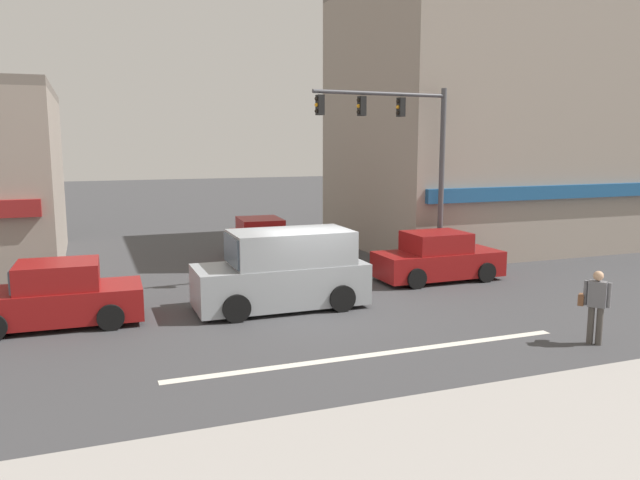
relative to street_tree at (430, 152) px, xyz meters
The scene contains 12 objects.
ground_plane 11.42m from the street_tree, 135.74° to the right, with size 120.00×120.00×0.00m, color #3D3D3F.
lane_marking_stripe 13.96m from the street_tree, 124.92° to the right, with size 9.00×0.24×0.01m, color silver.
sidewalk_curb 18.13m from the street_tree, 115.61° to the right, with size 40.00×5.00×0.16m, color #9E9993.
building_right_corner 4.37m from the street_tree, 11.58° to the left, with size 13.39×9.25×10.96m.
street_tree is the anchor object (origin of this frame).
utility_pole_far_right 1.54m from the street_tree, 32.44° to the right, with size 1.40×0.22×8.77m.
traffic_light_mast 5.39m from the street_tree, 127.48° to the right, with size 4.87×0.66×6.20m.
van_crossing_rightbound 11.10m from the street_tree, 141.41° to the right, with size 4.60×2.05×2.11m.
sedan_waiting_far 7.85m from the street_tree, behind, with size 2.06×4.19×1.58m.
sedan_crossing_leftbound 15.75m from the street_tree, 155.95° to the right, with size 4.16×1.99×1.58m.
sedan_parked_curbside 6.68m from the street_tree, 117.18° to the right, with size 4.11×1.90×1.58m.
pedestrian_foreground_with_bag 12.73m from the street_tree, 103.08° to the right, with size 0.52×0.64×1.67m.
Camera 1 is at (-5.56, -14.96, 4.49)m, focal length 35.00 mm.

